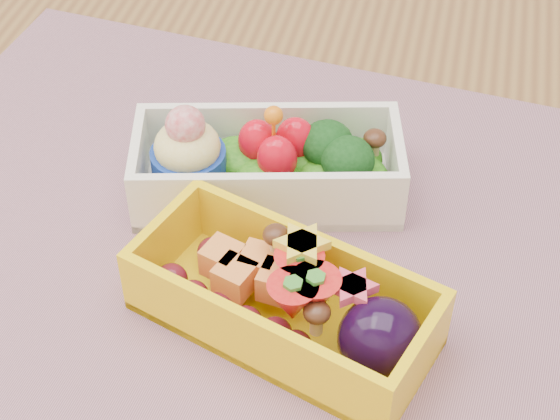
% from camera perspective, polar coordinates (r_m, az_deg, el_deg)
% --- Properties ---
extents(table, '(1.20, 0.80, 0.75)m').
position_cam_1_polar(table, '(0.62, 2.75, -12.39)').
color(table, brown).
rests_on(table, ground).
extents(placemat, '(0.60, 0.49, 0.00)m').
position_cam_1_polar(placemat, '(0.57, -0.85, -3.02)').
color(placemat, '#9F6D7D').
rests_on(placemat, table).
extents(bento_white, '(0.19, 0.12, 0.07)m').
position_cam_1_polar(bento_white, '(0.59, -0.88, 2.87)').
color(bento_white, white).
rests_on(bento_white, placemat).
extents(bento_yellow, '(0.19, 0.13, 0.06)m').
position_cam_1_polar(bento_yellow, '(0.51, 0.58, -5.79)').
color(bento_yellow, yellow).
rests_on(bento_yellow, placemat).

